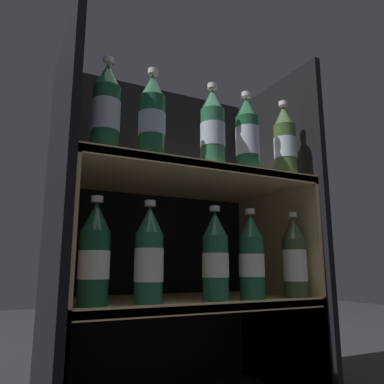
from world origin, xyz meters
TOP-DOWN VIEW (x-y plane):
  - fridge_back_wall at (0.00, 0.42)m, footprint 0.74×0.02m
  - fridge_side_left at (-0.36, 0.20)m, footprint 0.02×0.45m
  - fridge_side_right at (0.36, 0.20)m, footprint 0.02×0.45m
  - shelf_lower at (0.00, 0.19)m, footprint 0.70×0.41m
  - shelf_upper at (0.00, 0.20)m, footprint 0.70×0.41m
  - bottle_upper_front_0 at (-0.28, 0.05)m, footprint 0.07×0.07m
  - bottle_upper_front_1 at (-0.16, 0.05)m, footprint 0.07×0.07m
  - bottle_upper_front_2 at (0.02, 0.05)m, footprint 0.07×0.07m
  - bottle_upper_front_3 at (0.14, 0.05)m, footprint 0.07×0.07m
  - bottle_upper_front_4 at (0.28, 0.05)m, footprint 0.07×0.07m
  - bottle_lower_front_0 at (-0.29, 0.05)m, footprint 0.07×0.07m
  - bottle_lower_front_1 at (-0.16, 0.05)m, footprint 0.07×0.07m
  - bottle_lower_front_2 at (0.02, 0.05)m, footprint 0.07×0.07m
  - bottle_lower_front_3 at (0.14, 0.05)m, footprint 0.07×0.07m
  - bottle_lower_front_4 at (0.29, 0.05)m, footprint 0.07×0.07m

SIDE VIEW (x-z plane):
  - shelf_lower at x=0.00m, z-range 0.09..0.37m
  - bottle_lower_front_4 at x=0.29m, z-range 0.27..0.51m
  - bottle_lower_front_1 at x=-0.16m, z-range 0.27..0.51m
  - bottle_lower_front_0 at x=-0.29m, z-range 0.27..0.52m
  - bottle_lower_front_2 at x=0.02m, z-range 0.27..0.52m
  - bottle_lower_front_3 at x=0.14m, z-range 0.27..0.52m
  - shelf_upper at x=0.00m, z-range 0.14..0.78m
  - fridge_back_wall at x=0.00m, z-range 0.00..1.02m
  - fridge_side_left at x=-0.36m, z-range 0.00..1.02m
  - fridge_side_right at x=0.36m, z-range 0.00..1.02m
  - bottle_upper_front_3 at x=0.14m, z-range 0.62..0.86m
  - bottle_upper_front_0 at x=-0.28m, z-range 0.62..0.87m
  - bottle_upper_front_2 at x=0.02m, z-range 0.62..0.87m
  - bottle_upper_front_4 at x=0.28m, z-range 0.62..0.87m
  - bottle_upper_front_1 at x=-0.16m, z-range 0.62..0.87m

